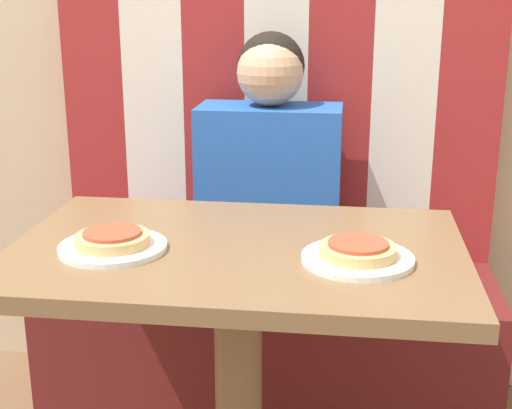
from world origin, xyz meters
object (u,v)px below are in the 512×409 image
Objects in this scene: plate_left at (113,247)px; pizza_right at (358,249)px; person at (270,163)px; plate_right at (357,259)px; pizza_left at (112,238)px.

pizza_right reaches higher than plate_left.
person is 3.17× the size of plate_right.
plate_right is at bearing -69.36° from person.
pizza_left is 1.00× the size of pizza_right.
person reaches higher than pizza_left.
person is 0.68m from pizza_left.
pizza_right is at bearing 165.96° from plate_right.
pizza_left is (-0.48, 0.00, 0.02)m from plate_right.
plate_right is 0.48m from pizza_left.
person is 4.63× the size of pizza_left.
pizza_left is (0.00, 0.00, 0.02)m from plate_left.
plate_left is 0.48m from pizza_right.
person is at bearing 69.36° from plate_left.
person reaches higher than pizza_right.
pizza_right is (-0.00, 0.00, 0.02)m from plate_right.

